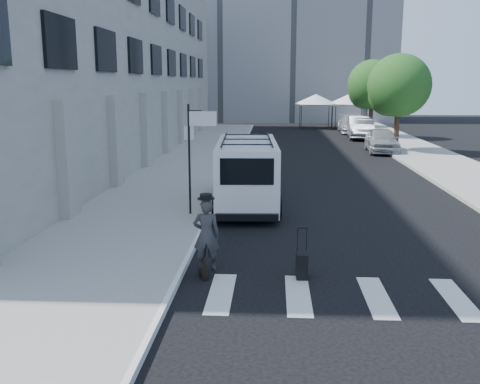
# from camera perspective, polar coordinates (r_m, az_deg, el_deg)

# --- Properties ---
(ground) EXTENTS (120.00, 120.00, 0.00)m
(ground) POSITION_cam_1_polar(r_m,az_deg,el_deg) (14.11, 3.23, -6.19)
(ground) COLOR black
(ground) RESTS_ON ground
(sidewalk_left) EXTENTS (4.50, 48.00, 0.15)m
(sidewalk_left) POSITION_cam_1_polar(r_m,az_deg,el_deg) (30.04, -4.69, 3.49)
(sidewalk_left) COLOR gray
(sidewalk_left) RESTS_ON ground
(sidewalk_right) EXTENTS (4.00, 56.00, 0.15)m
(sidewalk_right) POSITION_cam_1_polar(r_m,az_deg,el_deg) (34.86, 18.48, 4.06)
(sidewalk_right) COLOR gray
(sidewalk_right) RESTS_ON ground
(building_left) EXTENTS (10.00, 44.00, 12.00)m
(building_left) POSITION_cam_1_polar(r_m,az_deg,el_deg) (33.53, -17.10, 14.03)
(building_left) COLOR gray
(building_left) RESTS_ON ground
(building_far) EXTENTS (22.00, 12.00, 25.00)m
(building_far) POSITION_cam_1_polar(r_m,az_deg,el_deg) (63.98, 5.61, 18.94)
(building_far) COLOR slate
(building_far) RESTS_ON ground
(sign_pole) EXTENTS (1.03, 0.07, 3.50)m
(sign_pole) POSITION_cam_1_polar(r_m,az_deg,el_deg) (16.89, -4.68, 5.95)
(sign_pole) COLOR black
(sign_pole) RESTS_ON sidewalk_left
(tree_near) EXTENTS (3.80, 3.83, 6.03)m
(tree_near) POSITION_cam_1_polar(r_m,az_deg,el_deg) (34.40, 16.38, 10.62)
(tree_near) COLOR black
(tree_near) RESTS_ON ground
(tree_far) EXTENTS (3.80, 3.83, 6.03)m
(tree_far) POSITION_cam_1_polar(r_m,az_deg,el_deg) (43.23, 13.76, 10.87)
(tree_far) COLOR black
(tree_far) RESTS_ON ground
(tent_left) EXTENTS (4.00, 4.00, 3.20)m
(tent_left) POSITION_cam_1_polar(r_m,az_deg,el_deg) (51.60, 8.09, 9.75)
(tent_left) COLOR black
(tent_left) RESTS_ON ground
(tent_right) EXTENTS (4.00, 4.00, 3.20)m
(tent_right) POSITION_cam_1_polar(r_m,az_deg,el_deg) (52.44, 11.59, 9.66)
(tent_right) COLOR black
(tent_right) RESTS_ON ground
(businessman) EXTENTS (0.64, 0.44, 1.70)m
(businessman) POSITION_cam_1_polar(r_m,az_deg,el_deg) (12.41, -3.60, -4.59)
(businessman) COLOR #323234
(businessman) RESTS_ON ground
(briefcase) EXTENTS (0.27, 0.45, 0.34)m
(briefcase) POSITION_cam_1_polar(r_m,az_deg,el_deg) (12.14, -3.94, -8.36)
(briefcase) COLOR black
(briefcase) RESTS_ON ground
(suitcase) EXTENTS (0.26, 0.41, 1.13)m
(suitcase) POSITION_cam_1_polar(r_m,az_deg,el_deg) (12.13, 6.61, -7.76)
(suitcase) COLOR black
(suitcase) RESTS_ON ground
(cargo_van) EXTENTS (2.42, 6.23, 2.31)m
(cargo_van) POSITION_cam_1_polar(r_m,az_deg,el_deg) (18.85, 0.73, 2.12)
(cargo_van) COLOR white
(cargo_van) RESTS_ON ground
(parked_car_a) EXTENTS (2.08, 4.63, 1.54)m
(parked_car_a) POSITION_cam_1_polar(r_m,az_deg,el_deg) (34.58, 14.89, 5.37)
(parked_car_a) COLOR #A7ABAF
(parked_car_a) RESTS_ON ground
(parked_car_b) EXTENTS (2.23, 5.35, 1.72)m
(parked_car_b) POSITION_cam_1_polar(r_m,az_deg,el_deg) (42.80, 12.74, 6.73)
(parked_car_b) COLOR #54575C
(parked_car_b) RESTS_ON ground
(parked_car_c) EXTENTS (2.31, 5.35, 1.53)m
(parked_car_c) POSITION_cam_1_polar(r_m,az_deg,el_deg) (47.67, 11.81, 7.13)
(parked_car_c) COLOR #A7AAB0
(parked_car_c) RESTS_ON ground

